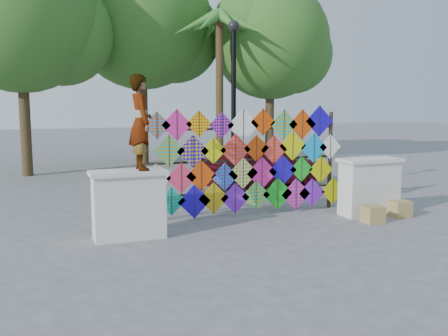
{
  "coord_description": "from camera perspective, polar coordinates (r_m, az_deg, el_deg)",
  "views": [
    {
      "loc": [
        -4.33,
        -9.31,
        2.54
      ],
      "look_at": [
        -0.49,
        0.6,
        1.12
      ],
      "focal_mm": 40.0,
      "sensor_mm": 36.0,
      "label": 1
    }
  ],
  "objects": [
    {
      "name": "ground",
      "position": [
        10.58,
        3.68,
        -6.3
      ],
      "size": [
        80.0,
        80.0,
        0.0
      ],
      "primitive_type": "plane",
      "color": "gray",
      "rests_on": "ground"
    },
    {
      "name": "parapet_left",
      "position": [
        9.45,
        -10.83,
        -4.07
      ],
      "size": [
        1.4,
        0.65,
        1.28
      ],
      "color": "silver",
      "rests_on": "ground"
    },
    {
      "name": "sedan",
      "position": [
        14.89,
        4.31,
        0.45
      ],
      "size": [
        4.33,
        2.69,
        1.38
      ],
      "primitive_type": "imported",
      "rotation": [
        0.0,
        0.0,
        1.85
      ],
      "color": "#510E17",
      "rests_on": "ground"
    },
    {
      "name": "cardboard_box_far",
      "position": [
        11.76,
        19.4,
        -4.4
      ],
      "size": [
        0.43,
        0.4,
        0.36
      ],
      "primitive_type": "cube",
      "color": "tan",
      "rests_on": "ground"
    },
    {
      "name": "tree_east",
      "position": [
        21.2,
        5.53,
        14.21
      ],
      "size": [
        5.4,
        4.8,
        7.42
      ],
      "color": "#4D3C21",
      "rests_on": "ground"
    },
    {
      "name": "palm_tree",
      "position": [
        18.66,
        -0.52,
        15.05
      ],
      "size": [
        3.62,
        3.62,
        5.83
      ],
      "color": "#4D3C21",
      "rests_on": "ground"
    },
    {
      "name": "tree_mid",
      "position": [
        21.07,
        -9.14,
        16.36
      ],
      "size": [
        6.3,
        5.6,
        8.61
      ],
      "color": "#4D3C21",
      "rests_on": "ground"
    },
    {
      "name": "cardboard_box_near",
      "position": [
        10.99,
        16.63,
        -5.11
      ],
      "size": [
        0.4,
        0.36,
        0.36
      ],
      "primitive_type": "cube",
      "color": "tan",
      "rests_on": "ground"
    },
    {
      "name": "parapet_right",
      "position": [
        11.66,
        16.27,
        -2.02
      ],
      "size": [
        1.4,
        0.65,
        1.28
      ],
      "color": "silver",
      "rests_on": "ground"
    },
    {
      "name": "tree_west",
      "position": [
        18.56,
        -22.01,
        15.89
      ],
      "size": [
        5.85,
        5.2,
        8.01
      ],
      "color": "#4D3C21",
      "rests_on": "ground"
    },
    {
      "name": "kite_rack",
      "position": [
        11.05,
        2.74,
        0.68
      ],
      "size": [
        4.95,
        0.24,
        2.45
      ],
      "color": "black",
      "rests_on": "ground"
    },
    {
      "name": "lamppost",
      "position": [
        12.22,
        1.1,
        8.32
      ],
      "size": [
        0.28,
        0.28,
        4.46
      ],
      "color": "black",
      "rests_on": "ground"
    },
    {
      "name": "vendor_woman",
      "position": [
        9.31,
        -9.51,
        5.16
      ],
      "size": [
        0.44,
        0.65,
        1.76
      ],
      "primitive_type": "imported",
      "rotation": [
        0.0,
        0.0,
        1.6
      ],
      "color": "#99999E",
      "rests_on": "parapet_left"
    }
  ]
}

